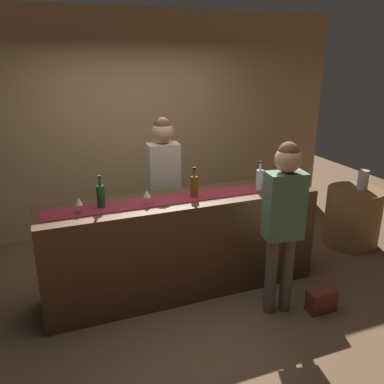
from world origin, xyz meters
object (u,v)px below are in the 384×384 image
(wine_bottle_amber, at_px, (194,186))
(round_side_table, at_px, (352,217))
(wine_glass_mid_counter, at_px, (79,202))
(wine_glass_near_customer, at_px, (147,194))
(wine_bottle_green, at_px, (101,196))
(wine_glass_far_end, at_px, (286,174))
(customer_sipping, at_px, (284,212))
(bartender, at_px, (163,177))
(wine_bottle_clear, at_px, (260,179))
(vase_on_side_table, at_px, (363,180))
(handbag, at_px, (321,301))

(wine_bottle_amber, relative_size, round_side_table, 0.41)
(wine_glass_mid_counter, bearing_deg, wine_glass_near_customer, -2.33)
(wine_bottle_green, xyz_separation_m, wine_glass_far_end, (1.97, -0.02, -0.01))
(wine_glass_mid_counter, xyz_separation_m, customer_sipping, (1.69, -0.65, -0.10))
(wine_bottle_amber, relative_size, wine_glass_near_customer, 2.10)
(wine_glass_near_customer, bearing_deg, wine_bottle_amber, 5.61)
(bartender, xyz_separation_m, customer_sipping, (0.72, -1.27, -0.05))
(wine_bottle_green, bearing_deg, wine_bottle_clear, -3.10)
(wine_bottle_amber, height_order, bartender, bartender)
(vase_on_side_table, xyz_separation_m, handbag, (-1.37, -1.05, -0.75))
(wine_bottle_green, distance_m, round_side_table, 3.25)
(bartender, height_order, handbag, bartender)
(wine_bottle_clear, xyz_separation_m, customer_sipping, (-0.12, -0.64, -0.11))
(customer_sipping, bearing_deg, round_side_table, 37.33)
(wine_glass_far_end, relative_size, handbag, 0.51)
(wine_bottle_amber, relative_size, wine_glass_mid_counter, 2.10)
(wine_glass_far_end, relative_size, round_side_table, 0.19)
(wine_bottle_amber, xyz_separation_m, wine_glass_far_end, (1.08, 0.03, -0.01))
(wine_glass_near_customer, bearing_deg, vase_on_side_table, 5.40)
(vase_on_side_table, distance_m, handbag, 1.88)
(customer_sipping, xyz_separation_m, vase_on_side_table, (1.76, 0.89, -0.15))
(wine_glass_near_customer, relative_size, handbag, 0.51)
(wine_bottle_clear, distance_m, handbag, 1.32)
(vase_on_side_table, bearing_deg, bartender, 171.35)
(wine_glass_near_customer, relative_size, bartender, 0.08)
(wine_glass_near_customer, height_order, vase_on_side_table, wine_glass_near_customer)
(customer_sipping, distance_m, handbag, 1.00)
(bartender, bearing_deg, handbag, 129.95)
(wine_glass_near_customer, height_order, wine_glass_mid_counter, same)
(wine_glass_near_customer, xyz_separation_m, handbag, (1.47, -0.79, -1.01))
(bartender, xyz_separation_m, vase_on_side_table, (2.47, -0.38, -0.20))
(vase_on_side_table, bearing_deg, wine_glass_near_customer, -174.60)
(wine_bottle_amber, xyz_separation_m, customer_sipping, (0.59, -0.67, -0.11))
(wine_glass_far_end, bearing_deg, wine_bottle_amber, -178.15)
(wine_bottle_amber, relative_size, vase_on_side_table, 1.26)
(wine_bottle_green, relative_size, vase_on_side_table, 1.26)
(bartender, bearing_deg, vase_on_side_table, 173.58)
(wine_bottle_clear, relative_size, vase_on_side_table, 1.26)
(wine_bottle_green, height_order, wine_glass_far_end, wine_bottle_green)
(customer_sipping, height_order, handbag, customer_sipping)
(wine_bottle_clear, bearing_deg, wine_glass_mid_counter, 179.66)
(bartender, xyz_separation_m, handbag, (1.11, -1.43, -0.95))
(wine_glass_far_end, bearing_deg, wine_glass_mid_counter, -178.48)
(wine_glass_far_end, distance_m, round_side_table, 1.42)
(bartender, relative_size, vase_on_side_table, 7.15)
(wine_bottle_amber, relative_size, handbag, 1.08)
(customer_sipping, bearing_deg, wine_bottle_amber, 140.53)
(wine_bottle_clear, xyz_separation_m, wine_bottle_amber, (-0.71, 0.03, 0.00))
(wine_bottle_amber, distance_m, vase_on_side_table, 2.37)
(wine_bottle_green, relative_size, wine_glass_mid_counter, 2.10)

